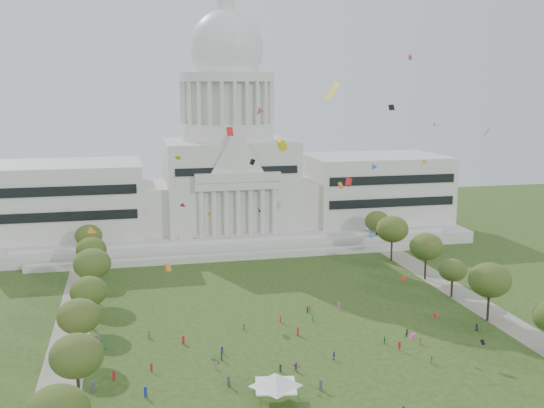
{
  "coord_description": "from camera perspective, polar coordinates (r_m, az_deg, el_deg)",
  "views": [
    {
      "loc": [
        -34.76,
        -105.97,
        52.32
      ],
      "look_at": [
        0.0,
        45.0,
        24.0
      ],
      "focal_mm": 42.0,
      "sensor_mm": 36.0,
      "label": 1
    }
  ],
  "objects": [
    {
      "name": "person_0",
      "position": [
        148.34,
        17.87,
        -10.47
      ],
      "size": [
        0.96,
        0.87,
        1.65
      ],
      "primitive_type": "imported",
      "rotation": [
        0.0,
        0.0,
        5.73
      ],
      "color": "#26262B",
      "rests_on": "ground"
    },
    {
      "name": "row_tree_r_5",
      "position": [
        197.36,
        10.73,
        -2.23
      ],
      "size": [
        9.82,
        9.82,
        13.96
      ],
      "color": "black",
      "rests_on": "ground"
    },
    {
      "name": "row_tree_l_3",
      "position": [
        146.97,
        -16.13,
        -7.53
      ],
      "size": [
        8.12,
        8.12,
        11.55
      ],
      "color": "black",
      "rests_on": "ground"
    },
    {
      "name": "row_tree_r_6",
      "position": [
        214.73,
        9.41,
        -1.55
      ],
      "size": [
        8.42,
        8.42,
        11.97
      ],
      "color": "black",
      "rests_on": "ground"
    },
    {
      "name": "row_tree_l_6",
      "position": [
        200.38,
        -16.12,
        -2.75
      ],
      "size": [
        8.19,
        8.19,
        11.64
      ],
      "color": "black",
      "rests_on": "ground"
    },
    {
      "name": "kite_swarm",
      "position": [
        126.66,
        4.3,
        -1.11
      ],
      "size": [
        93.85,
        105.99,
        55.08
      ],
      "color": "#E54C8C",
      "rests_on": "ground"
    },
    {
      "name": "row_tree_r_3",
      "position": [
        167.45,
        15.89,
        -5.72
      ],
      "size": [
        7.01,
        7.01,
        9.98
      ],
      "color": "black",
      "rests_on": "ground"
    },
    {
      "name": "person_3",
      "position": [
        134.15,
        11.33,
        -12.36
      ],
      "size": [
        1.07,
        1.41,
        1.95
      ],
      "primitive_type": "imported",
      "rotation": [
        0.0,
        0.0,
        5.09
      ],
      "color": "#B21E1E",
      "rests_on": "ground"
    },
    {
      "name": "row_tree_l_4",
      "position": [
        164.37,
        -15.82,
        -5.18
      ],
      "size": [
        9.29,
        9.29,
        13.21
      ],
      "color": "black",
      "rests_on": "ground"
    },
    {
      "name": "distant_crowd",
      "position": [
        130.54,
        -3.61,
        -12.87
      ],
      "size": [
        65.5,
        39.55,
        1.94
      ],
      "color": "#4C4C51",
      "rests_on": "ground"
    },
    {
      "name": "person_9",
      "position": [
        129.6,
        14.12,
        -13.38
      ],
      "size": [
        1.17,
        1.15,
        1.68
      ],
      "primitive_type": "imported",
      "rotation": [
        0.0,
        0.0,
        0.75
      ],
      "color": "#4C4C51",
      "rests_on": "ground"
    },
    {
      "name": "person_8",
      "position": [
        130.74,
        -4.51,
        -12.91
      ],
      "size": [
        0.85,
        0.7,
        1.5
      ],
      "primitive_type": "imported",
      "rotation": [
        0.0,
        0.0,
        2.73
      ],
      "color": "navy",
      "rests_on": "ground"
    },
    {
      "name": "person_5",
      "position": [
        122.9,
        2.16,
        -14.38
      ],
      "size": [
        1.68,
        1.61,
        1.8
      ],
      "primitive_type": "imported",
      "rotation": [
        0.0,
        0.0,
        2.4
      ],
      "color": "#994C8C",
      "rests_on": "ground"
    },
    {
      "name": "row_tree_l_5",
      "position": [
        182.64,
        -15.89,
        -3.95
      ],
      "size": [
        8.33,
        8.33,
        11.85
      ],
      "color": "black",
      "rests_on": "ground"
    },
    {
      "name": "event_tent",
      "position": [
        110.81,
        0.34,
        -15.44
      ],
      "size": [
        11.0,
        11.0,
        5.29
      ],
      "color": "#4C4C4C",
      "rests_on": "ground"
    },
    {
      "name": "row_tree_l_2",
      "position": [
        131.23,
        -16.93,
        -9.61
      ],
      "size": [
        8.42,
        8.42,
        11.97
      ],
      "color": "black",
      "rests_on": "ground"
    },
    {
      "name": "person_2",
      "position": [
        141.37,
        12.03,
        -11.24
      ],
      "size": [
        0.91,
        0.72,
        1.64
      ],
      "primitive_type": "imported",
      "rotation": [
        0.0,
        0.0,
        0.33
      ],
      "color": "#26262B",
      "rests_on": "ground"
    },
    {
      "name": "ground",
      "position": [
        123.19,
        4.86,
        -14.81
      ],
      "size": [
        400.0,
        400.0,
        0.0
      ],
      "primitive_type": "plane",
      "color": "#2E4617",
      "rests_on": "ground"
    },
    {
      "name": "path_left",
      "position": [
        146.28,
        -17.6,
        -11.1
      ],
      "size": [
        8.0,
        160.0,
        0.04
      ],
      "primitive_type": "cube",
      "color": "gray",
      "rests_on": "ground"
    },
    {
      "name": "path_right",
      "position": [
        167.55,
        17.61,
        -8.33
      ],
      "size": [
        8.0,
        160.0,
        0.04
      ],
      "primitive_type": "cube",
      "color": "gray",
      "rests_on": "ground"
    },
    {
      "name": "person_4",
      "position": [
        128.17,
        5.57,
        -13.36
      ],
      "size": [
        0.81,
        1.13,
        1.73
      ],
      "primitive_type": "imported",
      "rotation": [
        0.0,
        0.0,
        4.43
      ],
      "color": "navy",
      "rests_on": "ground"
    },
    {
      "name": "person_10",
      "position": [
        136.82,
        10.06,
        -11.93
      ],
      "size": [
        0.66,
        1.01,
        1.61
      ],
      "primitive_type": "imported",
      "rotation": [
        0.0,
        0.0,
        1.41
      ],
      "color": "#33723F",
      "rests_on": "ground"
    },
    {
      "name": "row_tree_l_1",
      "position": [
        112.15,
        -17.12,
        -12.87
      ],
      "size": [
        8.86,
        8.86,
        12.59
      ],
      "color": "black",
      "rests_on": "ground"
    },
    {
      "name": "capitol",
      "position": [
        224.31,
        -3.94,
        2.64
      ],
      "size": [
        160.0,
        64.5,
        91.3
      ],
      "color": "silver",
      "rests_on": "ground"
    },
    {
      "name": "row_tree_r_4",
      "position": [
        180.31,
        13.66,
        -3.75
      ],
      "size": [
        9.19,
        9.19,
        13.06
      ],
      "color": "black",
      "rests_on": "ground"
    },
    {
      "name": "row_tree_r_2",
      "position": [
        152.57,
        18.95,
        -6.46
      ],
      "size": [
        9.55,
        9.55,
        13.58
      ],
      "color": "black",
      "rests_on": "ground"
    }
  ]
}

